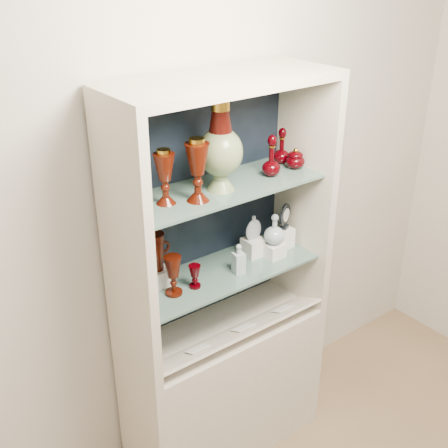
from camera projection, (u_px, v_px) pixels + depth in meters
wall_back at (195, 188)px, 2.58m from camera, size 3.50×0.02×2.80m
cabinet_base at (224, 386)px, 2.87m from camera, size 1.00×0.40×0.75m
cabinet_back_panel at (199, 205)px, 2.59m from camera, size 0.98×0.02×1.15m
cabinet_side_left at (126, 251)px, 2.19m from camera, size 0.04×0.40×1.15m
cabinet_side_right at (303, 193)px, 2.71m from camera, size 0.04×0.40×1.15m
cabinet_top_cap at (224, 82)px, 2.19m from camera, size 1.00×0.40×0.04m
shelf_lower at (221, 272)px, 2.59m from camera, size 0.92×0.34×0.01m
shelf_upper at (221, 188)px, 2.40m from camera, size 0.92×0.34×0.01m
label_ledge at (238, 332)px, 2.61m from camera, size 0.92×0.17×0.09m
label_card_0 at (243, 327)px, 2.62m from camera, size 0.10×0.06×0.03m
label_card_1 at (283, 309)px, 2.76m from camera, size 0.10×0.06×0.03m
label_card_2 at (198, 349)px, 2.48m from camera, size 0.10×0.06×0.03m
pedestal_lamp_left at (165, 177)px, 2.20m from camera, size 0.10×0.10×0.23m
pedestal_lamp_right at (197, 170)px, 2.21m from camera, size 0.11×0.11×0.26m
enamel_urn at (221, 146)px, 2.29m from camera, size 0.21×0.21×0.38m
ruby_decanter_a at (272, 153)px, 2.47m from camera, size 0.10×0.10×0.21m
ruby_decanter_b at (282, 145)px, 2.62m from camera, size 0.10×0.10×0.18m
lidded_bowl at (295, 158)px, 2.58m from camera, size 0.12×0.12×0.10m
cobalt_goblet at (136, 286)px, 2.31m from camera, size 0.09×0.09×0.18m
ruby_goblet_tall at (173, 275)px, 2.38m from camera, size 0.08×0.08×0.18m
ruby_goblet_small at (195, 276)px, 2.44m from camera, size 0.07×0.07×0.11m
riser_ruby_pitcher at (157, 277)px, 2.47m from camera, size 0.10×0.10×0.08m
ruby_pitcher at (156, 252)px, 2.41m from camera, size 0.13×0.08×0.17m
clear_square_bottle at (239, 258)px, 2.55m from camera, size 0.06×0.06×0.15m
riser_flat_flask at (253, 247)px, 2.70m from camera, size 0.09×0.09×0.09m
flat_flask at (254, 227)px, 2.66m from camera, size 0.09×0.04×0.12m
riser_clear_round_decanter at (273, 250)px, 2.70m from camera, size 0.09×0.09×0.07m
clear_round_decanter at (274, 230)px, 2.65m from camera, size 0.11×0.11×0.15m
riser_cameo_medallion at (284, 237)px, 2.78m from camera, size 0.08×0.08×0.10m
cameo_medallion at (285, 216)px, 2.73m from camera, size 0.12×0.08×0.13m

